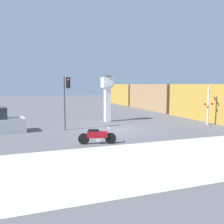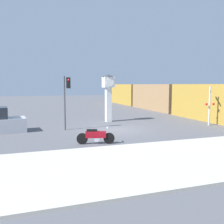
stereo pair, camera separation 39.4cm
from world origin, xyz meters
The scene contains 7 objects.
ground_plane centered at (0.00, 0.00, 0.00)m, with size 120.00×120.00×0.00m, color #56565B.
sidewalk_strip centered at (0.00, -7.84, 0.05)m, with size 36.00×6.00×0.10m.
motorcycle centered at (-2.65, -3.84, 0.46)m, with size 2.11×0.70×0.95m.
clock_tower centered at (0.69, 4.16, 2.83)m, with size 1.13×1.13×4.25m.
freight_train centered at (10.35, 12.55, 1.70)m, with size 2.80×32.05×3.40m.
traffic_light centered at (-3.50, 1.16, 2.75)m, with size 0.50×0.35×3.98m.
railroad_crossing_signal centered at (7.92, -0.53, 1.77)m, with size 0.90×0.82×3.21m.
Camera 1 is at (-6.57, -17.16, 3.36)m, focal length 40.00 mm.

